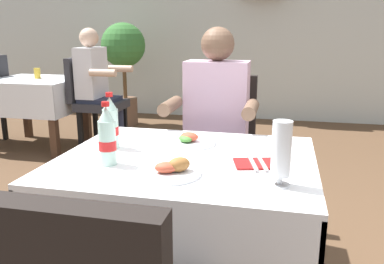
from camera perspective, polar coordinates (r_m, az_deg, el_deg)
The scene contains 15 objects.
back_wall at distance 5.75m, azimuth 11.22°, elevation 16.31°, with size 11.00×0.12×2.93m, color silver.
main_dining_table at distance 1.70m, azimuth -0.77°, elevation -9.28°, with size 1.02×0.85×0.74m.
chair_far_diner_seat at distance 2.45m, azimuth 3.77°, elevation -1.96°, with size 0.44×0.50×0.97m.
seated_diner_far at distance 2.31m, azimuth 3.27°, elevation 1.04°, with size 0.50×0.46×1.26m.
plate_near_camera at distance 1.44m, azimuth -3.02°, elevation -5.41°, with size 0.23×0.23×0.06m.
plate_far_diner at distance 1.81m, azimuth -0.46°, elevation -1.26°, with size 0.24×0.24×0.05m.
beer_glass_left at distance 1.34m, azimuth 12.56°, elevation -3.05°, with size 0.07×0.07×0.22m.
cola_bottle_primary at distance 1.55m, azimuth -11.97°, elevation -0.80°, with size 0.07×0.07×0.24m.
cola_bottle_secondary at distance 1.77m, azimuth -11.49°, elevation 1.11°, with size 0.07×0.07×0.24m.
napkin_cutlery_set at distance 1.56m, azimuth 9.21°, elevation -4.42°, with size 0.20×0.20×0.01m.
background_dining_table at distance 4.58m, azimuth -21.20°, elevation 4.72°, with size 0.89×0.80×0.74m.
background_chair_right at distance 4.25m, azimuth -13.83°, elevation 4.63°, with size 0.50×0.44×0.97m.
background_patron at distance 4.20m, azimuth -13.35°, elevation 6.73°, with size 0.46×0.50×1.26m.
background_table_tumbler at distance 4.57m, azimuth -21.14°, elevation 7.80°, with size 0.06×0.06×0.11m, color gold.
potted_plant_corner at distance 5.36m, azimuth -9.68°, elevation 10.61°, with size 0.57×0.57×1.33m.
Camera 1 is at (0.22, -1.42, 1.24)m, focal length 37.53 mm.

